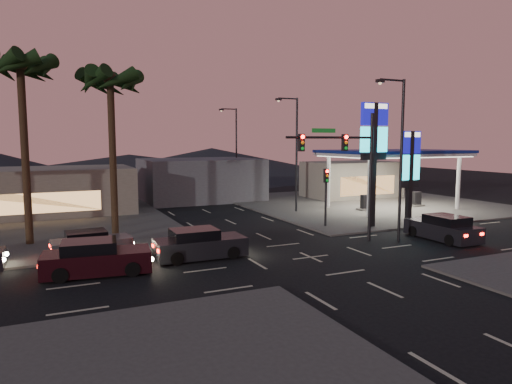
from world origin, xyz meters
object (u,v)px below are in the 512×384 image
traffic_signal_mast (348,159)px  car_lane_a_front (199,244)px  gas_station (393,154)px  pylon_sign_short (410,164)px  pylon_sign_tall (374,140)px  suv_station (443,228)px  car_lane_b_front (91,244)px  car_lane_a_mid (96,259)px

traffic_signal_mast → car_lane_a_front: bearing=177.7°
gas_station → pylon_sign_short: (-5.00, -7.50, -0.42)m
pylon_sign_tall → suv_station: size_ratio=1.85×
gas_station → car_lane_b_front: gas_station is taller
pylon_sign_tall → car_lane_b_front: size_ratio=2.05×
pylon_sign_tall → car_lane_a_front: pylon_sign_tall is taller
pylon_sign_tall → car_lane_a_mid: size_ratio=1.74×
gas_station → pylon_sign_tall: (-7.50, -6.50, 1.31)m
traffic_signal_mast → car_lane_a_mid: traffic_signal_mast is taller
pylon_sign_tall → car_lane_a_front: 15.49m
pylon_sign_tall → car_lane_b_front: 20.18m
gas_station → traffic_signal_mast: (-12.24, -10.01, 0.15)m
car_lane_a_mid → pylon_sign_short: bearing=7.8°
gas_station → pylon_sign_short: bearing=-123.7°
car_lane_a_front → car_lane_a_mid: (-5.36, -0.86, 0.01)m
pylon_sign_short → car_lane_b_front: size_ratio=1.60×
gas_station → pylon_sign_tall: size_ratio=1.36×
car_lane_b_front → car_lane_a_mid: bearing=-91.4°
pylon_sign_short → car_lane_b_front: (-21.85, 0.84, -4.01)m
traffic_signal_mast → car_lane_b_front: 15.67m
car_lane_a_front → pylon_sign_tall: bearing=12.6°
pylon_sign_short → pylon_sign_tall: bearing=158.2°
gas_station → car_lane_a_front: (-21.57, -9.64, -4.33)m
gas_station → car_lane_a_mid: (-26.94, -10.50, -4.32)m
gas_station → suv_station: size_ratio=2.51×
pylon_sign_tall → traffic_signal_mast: 6.02m
car_lane_a_mid → car_lane_b_front: size_ratio=1.18×
gas_station → car_lane_a_front: bearing=-155.9°
pylon_sign_tall → pylon_sign_short: bearing=-21.8°
pylon_sign_tall → car_lane_a_mid: (-19.44, -4.00, -5.63)m
car_lane_b_front → pylon_sign_short: bearing=-2.2°
traffic_signal_mast → car_lane_a_mid: size_ratio=1.54×
car_lane_a_front → car_lane_b_front: 6.05m
traffic_signal_mast → suv_station: traffic_signal_mast is taller
gas_station → car_lane_b_front: bearing=-166.1°
car_lane_a_front → pylon_sign_short: bearing=7.4°
suv_station → car_lane_b_front: bearing=166.4°
car_lane_b_front → gas_station: bearing=13.9°
car_lane_a_front → car_lane_b_front: size_ratio=1.14×
car_lane_a_front → suv_station: 15.71m
gas_station → traffic_signal_mast: 15.82m
gas_station → pylon_sign_short: pylon_sign_short is taller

